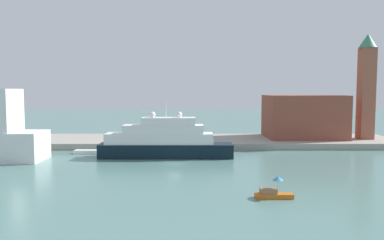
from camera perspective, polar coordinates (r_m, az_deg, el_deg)
The scene contains 10 objects.
ground at distance 70.30m, azimuth -2.68°, elevation -6.74°, with size 400.00×400.00×0.00m, color slate.
quay_dock at distance 95.82m, azimuth -1.91°, elevation -3.25°, with size 110.00×20.05×1.48m, color gray.
large_yacht at distance 76.76m, azimuth -4.15°, elevation -3.30°, with size 27.31×4.91×11.48m.
small_motorboat at distance 49.64m, azimuth 12.47°, elevation -10.71°, with size 4.85×1.40×2.84m.
work_barge at distance 84.48m, azimuth -15.25°, elevation -4.70°, with size 6.46×1.98×0.80m, color silver.
harbor_building at distance 101.27m, azimuth 16.83°, elevation 0.53°, with size 19.23×14.75×10.99m, color brown.
bell_tower at distance 103.65m, azimuth 25.28°, elevation 5.15°, with size 4.45×4.45×26.33m.
parked_car at distance 93.55m, azimuth -9.45°, elevation -2.68°, with size 4.11×1.79×1.35m.
person_figure at distance 89.20m, azimuth -7.54°, elevation -2.88°, with size 0.36×0.36×1.72m.
mooring_bollard at distance 86.87m, azimuth -2.05°, elevation -3.36°, with size 0.55×0.55×0.63m, color black.
Camera 1 is at (3.45, -68.84, 13.82)m, focal length 34.87 mm.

